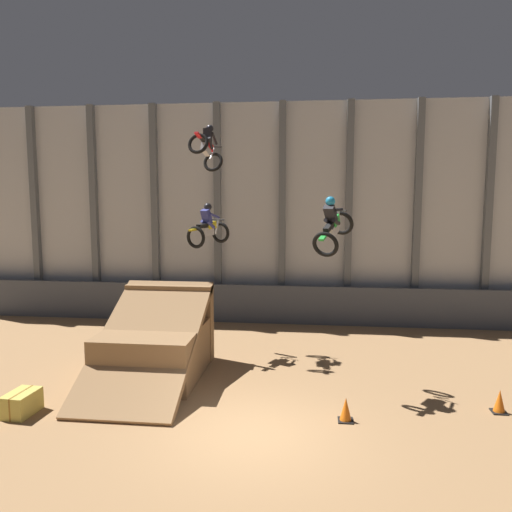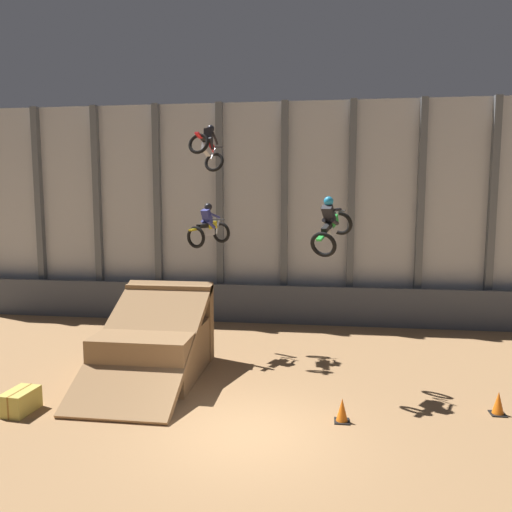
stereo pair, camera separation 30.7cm
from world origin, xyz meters
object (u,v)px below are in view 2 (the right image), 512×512
rider_bike_center_air (208,228)px  hay_bale_trackside (20,401)px  traffic_cone_near_ramp (342,410)px  traffic_cone_arena_edge (498,403)px  dirt_ramp (157,344)px  rider_bike_right_air (331,226)px  rider_bike_left_air (207,147)px

rider_bike_center_air → hay_bale_trackside: 7.66m
traffic_cone_near_ramp → traffic_cone_arena_edge: 3.92m
traffic_cone_near_ramp → traffic_cone_arena_edge: size_ratio=1.00×
dirt_ramp → rider_bike_right_air: 6.31m
rider_bike_right_air → traffic_cone_arena_edge: (4.12, -1.37, -4.24)m
rider_bike_left_air → traffic_cone_arena_edge: bearing=-19.1°
rider_bike_right_air → traffic_cone_near_ramp: rider_bike_right_air is taller
rider_bike_center_air → hay_bale_trackside: (-3.53, -5.52, -3.97)m
rider_bike_center_air → hay_bale_trackside: size_ratio=1.90×
rider_bike_center_air → dirt_ramp: bearing=-90.5°
traffic_cone_arena_edge → hay_bale_trackside: size_ratio=0.62×
rider_bike_left_air → hay_bale_trackside: rider_bike_left_air is taller
dirt_ramp → hay_bale_trackside: dirt_ramp is taller
dirt_ramp → traffic_cone_arena_edge: 9.45m
traffic_cone_near_ramp → rider_bike_right_air: bearing=97.6°
rider_bike_center_air → rider_bike_right_air: bearing=-9.2°
rider_bike_right_air → rider_bike_left_air: bearing=162.4°
rider_bike_center_air → rider_bike_right_air: (4.06, -2.70, 0.27)m
traffic_cone_near_ramp → rider_bike_center_air: bearing=131.2°
rider_bike_left_air → rider_bike_center_air: 2.83m
hay_bale_trackside → rider_bike_right_air: bearing=20.4°
traffic_cone_near_ramp → hay_bale_trackside: size_ratio=0.62×
rider_bike_center_air → traffic_cone_near_ramp: 7.73m
rider_bike_left_air → traffic_cone_arena_edge: 11.69m
rider_bike_center_air → traffic_cone_near_ramp: rider_bike_center_air is taller
dirt_ramp → hay_bale_trackside: bearing=-127.5°
rider_bike_left_air → traffic_cone_near_ramp: size_ratio=3.06×
dirt_ramp → traffic_cone_near_ramp: size_ratio=8.79×
rider_bike_left_air → hay_bale_trackside: 9.72m
rider_bike_right_air → traffic_cone_arena_edge: 6.07m
traffic_cone_near_ramp → rider_bike_left_air: bearing=128.7°
traffic_cone_arena_edge → hay_bale_trackside: (-11.70, -1.46, -0.00)m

